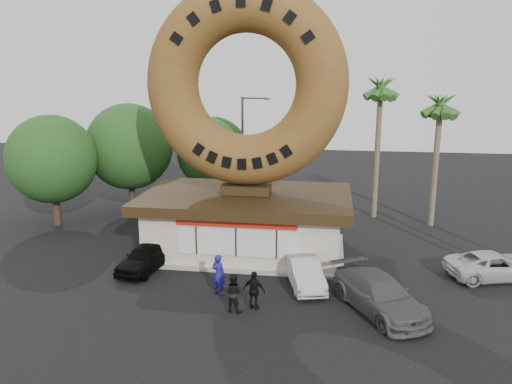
{
  "coord_description": "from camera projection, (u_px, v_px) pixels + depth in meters",
  "views": [
    {
      "loc": [
        4.46,
        -19.85,
        9.59
      ],
      "look_at": [
        0.83,
        4.0,
        3.87
      ],
      "focal_mm": 35.0,
      "sensor_mm": 36.0,
      "label": 1
    }
  ],
  "objects": [
    {
      "name": "car_silver",
      "position": [
        305.0,
        273.0,
        23.06
      ],
      "size": [
        2.29,
        4.08,
        1.27
      ],
      "primitive_type": "imported",
      "rotation": [
        0.0,
        0.0,
        0.26
      ],
      "color": "#BBBBC1",
      "rests_on": "ground"
    },
    {
      "name": "palm_far",
      "position": [
        440.0,
        109.0,
        30.64
      ],
      "size": [
        2.6,
        2.6,
        8.75
      ],
      "color": "#726651",
      "rests_on": "ground"
    },
    {
      "name": "person_right",
      "position": [
        254.0,
        291.0,
        20.68
      ],
      "size": [
        1.05,
        0.64,
        1.66
      ],
      "primitive_type": "imported",
      "rotation": [
        0.0,
        0.0,
        2.88
      ],
      "color": "black",
      "rests_on": "ground"
    },
    {
      "name": "car_white",
      "position": [
        495.0,
        266.0,
        23.9
      ],
      "size": [
        4.98,
        3.23,
        1.28
      ],
      "primitive_type": "imported",
      "rotation": [
        0.0,
        0.0,
        1.83
      ],
      "color": "silver",
      "rests_on": "ground"
    },
    {
      "name": "car_grey",
      "position": [
        379.0,
        294.0,
        20.53
      ],
      "size": [
        4.34,
        5.49,
        1.49
      ],
      "primitive_type": "imported",
      "rotation": [
        0.0,
        0.0,
        0.51
      ],
      "color": "#545859",
      "rests_on": "ground"
    },
    {
      "name": "tree_west",
      "position": [
        129.0,
        147.0,
        34.79
      ],
      "size": [
        6.0,
        6.0,
        7.65
      ],
      "color": "#473321",
      "rests_on": "ground"
    },
    {
      "name": "person_left",
      "position": [
        219.0,
        274.0,
        22.08
      ],
      "size": [
        0.8,
        0.67,
        1.87
      ],
      "primitive_type": "imported",
      "rotation": [
        0.0,
        0.0,
        2.77
      ],
      "color": "navy",
      "rests_on": "ground"
    },
    {
      "name": "car_black",
      "position": [
        146.0,
        257.0,
        24.92
      ],
      "size": [
        2.27,
        4.18,
        1.35
      ],
      "primitive_type": "imported",
      "rotation": [
        0.0,
        0.0,
        -0.18
      ],
      "color": "black",
      "rests_on": "ground"
    },
    {
      "name": "palm_near",
      "position": [
        381.0,
        93.0,
        32.39
      ],
      "size": [
        2.6,
        2.6,
        9.75
      ],
      "color": "#726651",
      "rests_on": "ground"
    },
    {
      "name": "donut_shop",
      "position": [
        247.0,
        220.0,
        27.31
      ],
      "size": [
        11.2,
        7.2,
        3.8
      ],
      "color": "beige",
      "rests_on": "ground"
    },
    {
      "name": "tree_far",
      "position": [
        52.0,
        159.0,
        31.52
      ],
      "size": [
        5.6,
        5.6,
        7.14
      ],
      "color": "#473321",
      "rests_on": "ground"
    },
    {
      "name": "tree_mid",
      "position": [
        213.0,
        153.0,
        36.05
      ],
      "size": [
        5.2,
        5.2,
        6.63
      ],
      "color": "#473321",
      "rests_on": "ground"
    },
    {
      "name": "ground",
      "position": [
        224.0,
        297.0,
        21.96
      ],
      "size": [
        90.0,
        90.0,
        0.0
      ],
      "primitive_type": "plane",
      "color": "black",
      "rests_on": "ground"
    },
    {
      "name": "person_center",
      "position": [
        233.0,
        293.0,
        20.49
      ],
      "size": [
        0.95,
        0.84,
        1.66
      ],
      "primitive_type": "imported",
      "rotation": [
        0.0,
        0.0,
        2.84
      ],
      "color": "black",
      "rests_on": "ground"
    },
    {
      "name": "street_lamp",
      "position": [
        245.0,
        145.0,
        36.59
      ],
      "size": [
        2.11,
        0.2,
        8.0
      ],
      "color": "#59595E",
      "rests_on": "ground"
    },
    {
      "name": "giant_donut",
      "position": [
        246.0,
        85.0,
        25.65
      ],
      "size": [
        10.48,
        2.67,
        10.48
      ],
      "primitive_type": "torus",
      "rotation": [
        1.57,
        0.0,
        0.0
      ],
      "color": "brown",
      "rests_on": "donut_shop"
    }
  ]
}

